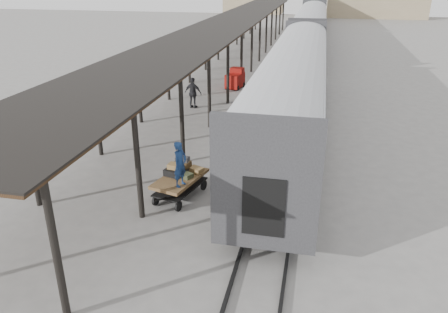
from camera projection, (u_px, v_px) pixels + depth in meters
ground at (194, 195)px, 17.12m from camera, size 160.00×160.00×0.00m
train at (310, 27)px, 45.85m from camera, size 3.45×76.01×4.01m
canopy at (231, 22)px, 37.81m from camera, size 4.90×64.30×4.15m
rails at (309, 52)px, 47.06m from camera, size 1.54×150.00×0.12m
baggage_cart at (180, 182)px, 16.69m from camera, size 1.80×2.63×0.86m
suitcase_stack at (181, 168)px, 16.86m from camera, size 1.46×1.10×0.60m
luggage_tug at (235, 79)px, 32.48m from camera, size 1.31×1.82×1.47m
porter at (180, 164)px, 15.64m from camera, size 0.58×0.72×1.70m
pedestrian at (193, 93)px, 27.65m from camera, size 1.20×0.64×1.96m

